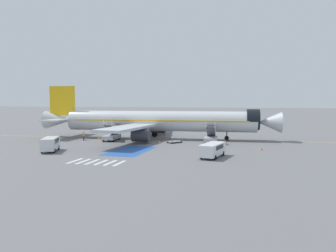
# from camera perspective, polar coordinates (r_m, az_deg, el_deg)

# --- Properties ---
(ground_plane) EXTENTS (600.00, 600.00, 0.00)m
(ground_plane) POSITION_cam_1_polar(r_m,az_deg,el_deg) (64.17, -2.61, -2.29)
(ground_plane) COLOR slate
(apron_leadline_yellow) EXTENTS (80.83, 6.58, 0.01)m
(apron_leadline_yellow) POSITION_cam_1_polar(r_m,az_deg,el_deg) (64.54, -1.43, -2.24)
(apron_leadline_yellow) COLOR gold
(apron_leadline_yellow) RESTS_ON ground_plane
(apron_stand_patch_blue) EXTENTS (5.38, 10.64, 0.01)m
(apron_stand_patch_blue) POSITION_cam_1_polar(r_m,az_deg,el_deg) (49.57, -6.62, -4.30)
(apron_stand_patch_blue) COLOR #2856A8
(apron_stand_patch_blue) RESTS_ON ground_plane
(apron_walkway_bar_0) EXTENTS (0.44, 3.60, 0.01)m
(apron_walkway_bar_0) POSITION_cam_1_polar(r_m,az_deg,el_deg) (42.65, -15.93, -5.86)
(apron_walkway_bar_0) COLOR silver
(apron_walkway_bar_0) RESTS_ON ground_plane
(apron_walkway_bar_1) EXTENTS (0.44, 3.60, 0.01)m
(apron_walkway_bar_1) POSITION_cam_1_polar(r_m,az_deg,el_deg) (42.05, -14.51, -5.98)
(apron_walkway_bar_1) COLOR silver
(apron_walkway_bar_1) RESTS_ON ground_plane
(apron_walkway_bar_2) EXTENTS (0.44, 3.60, 0.01)m
(apron_walkway_bar_2) POSITION_cam_1_polar(r_m,az_deg,el_deg) (41.48, -13.06, -6.09)
(apron_walkway_bar_2) COLOR silver
(apron_walkway_bar_2) RESTS_ON ground_plane
(apron_walkway_bar_3) EXTENTS (0.44, 3.60, 0.01)m
(apron_walkway_bar_3) POSITION_cam_1_polar(r_m,az_deg,el_deg) (40.94, -11.57, -6.21)
(apron_walkway_bar_3) COLOR silver
(apron_walkway_bar_3) RESTS_ON ground_plane
(apron_walkway_bar_4) EXTENTS (0.44, 3.60, 0.01)m
(apron_walkway_bar_4) POSITION_cam_1_polar(r_m,az_deg,el_deg) (40.43, -10.03, -6.32)
(apron_walkway_bar_4) COLOR silver
(apron_walkway_bar_4) RESTS_ON ground_plane
(apron_walkway_bar_5) EXTENTS (0.44, 3.60, 0.01)m
(apron_walkway_bar_5) POSITION_cam_1_polar(r_m,az_deg,el_deg) (39.94, -8.46, -6.43)
(apron_walkway_bar_5) COLOR silver
(apron_walkway_bar_5) RESTS_ON ground_plane
(airliner) EXTENTS (47.41, 35.28, 10.52)m
(airliner) POSITION_cam_1_polar(r_m,az_deg,el_deg) (64.36, -1.99, 0.83)
(airliner) COLOR silver
(airliner) RESTS_ON ground_plane
(boarding_stairs_forward) EXTENTS (2.57, 5.37, 3.87)m
(boarding_stairs_forward) POSITION_cam_1_polar(r_m,az_deg,el_deg) (58.67, 7.46, -2.00)
(boarding_stairs_forward) COLOR #ADB2BA
(boarding_stairs_forward) RESTS_ON ground_plane
(boarding_stairs_aft) EXTENTS (2.57, 5.37, 3.94)m
(boarding_stairs_aft) POSITION_cam_1_polar(r_m,az_deg,el_deg) (62.40, -9.80, -1.63)
(boarding_stairs_aft) COLOR #ADB2BA
(boarding_stairs_aft) RESTS_ON ground_plane
(fuel_tanker) EXTENTS (3.88, 8.89, 3.24)m
(fuel_tanker) POSITION_cam_1_polar(r_m,az_deg,el_deg) (91.38, -1.49, 0.73)
(fuel_tanker) COLOR #38383D
(fuel_tanker) RESTS_ON ground_plane
(service_van_0) EXTENTS (3.72, 5.41, 2.05)m
(service_van_0) POSITION_cam_1_polar(r_m,az_deg,el_deg) (51.43, -19.81, -2.83)
(service_van_0) COLOR silver
(service_van_0) RESTS_ON ground_plane
(service_van_1) EXTENTS (3.11, 5.86, 1.85)m
(service_van_1) POSITION_cam_1_polar(r_m,az_deg,el_deg) (43.79, 7.74, -3.97)
(service_van_1) COLOR silver
(service_van_1) RESTS_ON ground_plane
(baggage_cart) EXTENTS (2.77, 2.98, 0.87)m
(baggage_cart) POSITION_cam_1_polar(r_m,az_deg,el_deg) (58.34, 1.14, -2.70)
(baggage_cart) COLOR gray
(baggage_cart) RESTS_ON ground_plane
(ground_crew_0) EXTENTS (0.44, 0.48, 1.84)m
(ground_crew_0) POSITION_cam_1_polar(r_m,az_deg,el_deg) (59.15, -3.92, -1.82)
(ground_crew_0) COLOR black
(ground_crew_0) RESTS_ON ground_plane
(ground_crew_1) EXTENTS (0.40, 0.49, 1.73)m
(ground_crew_1) POSITION_cam_1_polar(r_m,az_deg,el_deg) (64.80, -14.55, -1.48)
(ground_crew_1) COLOR black
(ground_crew_1) RESTS_ON ground_plane
(ground_crew_2) EXTENTS (0.44, 0.26, 1.82)m
(ground_crew_2) POSITION_cam_1_polar(r_m,az_deg,el_deg) (60.56, -4.16, -1.69)
(ground_crew_2) COLOR black
(ground_crew_2) RESTS_ON ground_plane
(ground_crew_3) EXTENTS (0.30, 0.46, 1.67)m
(ground_crew_3) POSITION_cam_1_polar(r_m,az_deg,el_deg) (63.74, -14.48, -1.60)
(ground_crew_3) COLOR #2D2D33
(ground_crew_3) RESTS_ON ground_plane
(traffic_cone_0) EXTENTS (0.47, 0.47, 0.52)m
(traffic_cone_0) POSITION_cam_1_polar(r_m,az_deg,el_deg) (57.19, -1.44, -2.84)
(traffic_cone_0) COLOR orange
(traffic_cone_0) RESTS_ON ground_plane
(traffic_cone_1) EXTENTS (0.48, 0.48, 0.53)m
(traffic_cone_1) POSITION_cam_1_polar(r_m,az_deg,el_deg) (51.76, 15.95, -3.78)
(traffic_cone_1) COLOR orange
(traffic_cone_1) RESTS_ON ground_plane
(traffic_cone_2) EXTENTS (0.51, 0.51, 0.56)m
(traffic_cone_2) POSITION_cam_1_polar(r_m,az_deg,el_deg) (65.56, -11.85, -1.99)
(traffic_cone_2) COLOR orange
(traffic_cone_2) RESTS_ON ground_plane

